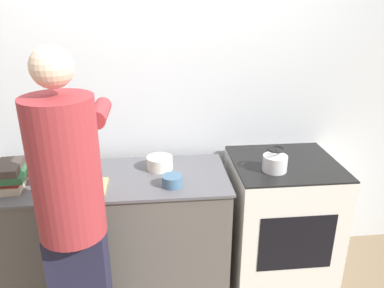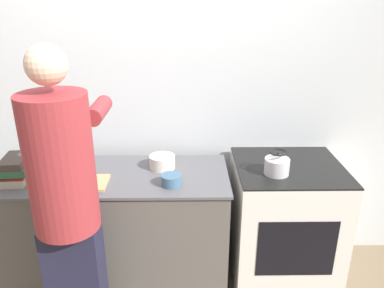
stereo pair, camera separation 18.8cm
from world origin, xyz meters
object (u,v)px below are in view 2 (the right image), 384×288
(person, at_px, (67,205))
(bowl_prep, at_px, (171,180))
(cutting_board, at_px, (80,183))
(canister_jar, at_px, (49,156))
(knife, at_px, (76,183))
(kettle, at_px, (277,164))
(oven, at_px, (283,225))

(person, height_order, bowl_prep, person)
(cutting_board, distance_m, bowl_prep, 0.58)
(person, height_order, canister_jar, person)
(knife, xyz_separation_m, kettle, (1.26, 0.07, 0.09))
(person, distance_m, kettle, 1.28)
(oven, bearing_deg, kettle, -134.39)
(kettle, bearing_deg, person, -159.41)
(oven, relative_size, kettle, 5.86)
(knife, bearing_deg, person, -71.47)
(person, xyz_separation_m, bowl_prep, (0.53, 0.38, -0.06))
(knife, distance_m, kettle, 1.27)
(cutting_board, distance_m, knife, 0.03)
(knife, distance_m, bowl_prep, 0.60)
(kettle, relative_size, bowl_prep, 1.25)
(person, xyz_separation_m, canister_jar, (-0.33, 0.68, -0.02))
(cutting_board, relative_size, knife, 1.87)
(oven, distance_m, canister_jar, 1.72)
(person, distance_m, bowl_prep, 0.66)
(bowl_prep, relative_size, canister_jar, 0.82)
(person, relative_size, knife, 9.75)
(oven, height_order, cutting_board, oven)
(oven, relative_size, cutting_board, 2.69)
(kettle, relative_size, canister_jar, 1.03)
(person, relative_size, kettle, 11.34)
(oven, xyz_separation_m, kettle, (-0.12, -0.12, 0.53))
(kettle, bearing_deg, canister_jar, 171.25)
(oven, height_order, person, person)
(cutting_board, xyz_separation_m, kettle, (1.25, 0.05, 0.10))
(cutting_board, bearing_deg, canister_jar, 135.10)
(cutting_board, relative_size, canister_jar, 2.25)
(canister_jar, bearing_deg, knife, -48.72)
(person, bearing_deg, kettle, 20.59)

